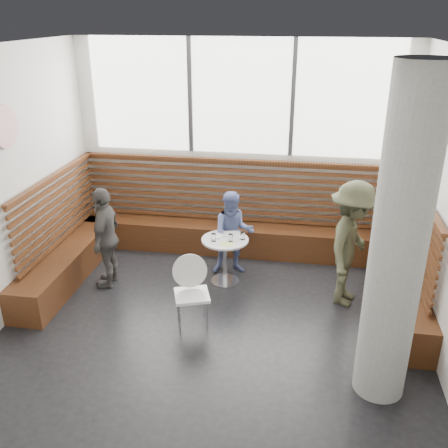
% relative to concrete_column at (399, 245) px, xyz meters
% --- Properties ---
extents(room, '(5.00, 5.00, 3.20)m').
position_rel_concrete_column_xyz_m(room, '(-1.85, 0.60, 0.00)').
color(room, silver).
rests_on(room, ground).
extents(booth, '(5.00, 2.50, 1.44)m').
position_rel_concrete_column_xyz_m(booth, '(-1.85, 2.37, -1.19)').
color(booth, '#3F210F').
rests_on(booth, ground).
extents(concrete_column, '(0.50, 0.50, 3.20)m').
position_rel_concrete_column_xyz_m(concrete_column, '(0.00, 0.00, 0.00)').
color(concrete_column, gray).
rests_on(concrete_column, ground).
extents(wall_art, '(0.03, 0.50, 0.50)m').
position_rel_concrete_column_xyz_m(wall_art, '(-4.31, 1.00, 0.70)').
color(wall_art, white).
rests_on(wall_art, room).
extents(cafe_table, '(0.64, 0.64, 0.66)m').
position_rel_concrete_column_xyz_m(cafe_table, '(-1.88, 1.86, -1.12)').
color(cafe_table, silver).
rests_on(cafe_table, ground).
extents(cafe_chair, '(0.42, 0.41, 0.87)m').
position_rel_concrete_column_xyz_m(cafe_chair, '(-2.09, 0.81, -1.09)').
color(cafe_chair, white).
rests_on(cafe_chair, ground).
extents(adult_man, '(0.90, 1.20, 1.65)m').
position_rel_concrete_column_xyz_m(adult_man, '(-0.23, 1.62, -0.78)').
color(adult_man, '#3F412B').
rests_on(adult_man, ground).
extents(child_back, '(0.68, 0.58, 1.23)m').
position_rel_concrete_column_xyz_m(child_back, '(-1.81, 2.18, -0.99)').
color(child_back, '#5D6BA2').
rests_on(child_back, ground).
extents(child_left, '(0.40, 0.85, 1.41)m').
position_rel_concrete_column_xyz_m(child_left, '(-3.46, 1.56, -0.89)').
color(child_left, '#4D4A46').
rests_on(child_left, ground).
extents(plate_near, '(0.18, 0.18, 0.01)m').
position_rel_concrete_column_xyz_m(plate_near, '(-2.01, 1.93, -0.93)').
color(plate_near, white).
rests_on(plate_near, cafe_table).
extents(plate_far, '(0.19, 0.19, 0.01)m').
position_rel_concrete_column_xyz_m(plate_far, '(-1.84, 2.03, -0.93)').
color(plate_far, white).
rests_on(plate_far, cafe_table).
extents(glass_left, '(0.07, 0.07, 0.11)m').
position_rel_concrete_column_xyz_m(glass_left, '(-2.02, 1.78, -0.88)').
color(glass_left, white).
rests_on(glass_left, cafe_table).
extents(glass_mid, '(0.07, 0.07, 0.10)m').
position_rel_concrete_column_xyz_m(glass_mid, '(-1.79, 1.81, -0.89)').
color(glass_mid, white).
rests_on(glass_mid, cafe_table).
extents(glass_right, '(0.07, 0.07, 0.10)m').
position_rel_concrete_column_xyz_m(glass_right, '(-1.64, 1.90, -0.88)').
color(glass_right, white).
rests_on(glass_right, cafe_table).
extents(menu_card, '(0.19, 0.14, 0.00)m').
position_rel_concrete_column_xyz_m(menu_card, '(-1.83, 1.71, -0.93)').
color(menu_card, '#A5C64C').
rests_on(menu_card, cafe_table).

